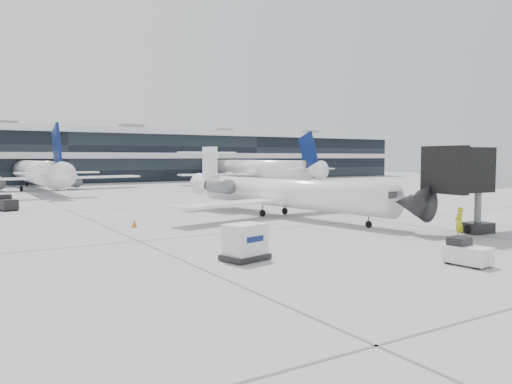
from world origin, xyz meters
TOP-DOWN VIEW (x-y plane):
  - ground at (0.00, 0.00)m, footprint 220.00×220.00m
  - terminal at (0.00, 82.00)m, footprint 170.00×22.00m
  - bg_jet_center at (-8.00, 55.00)m, footprint 32.00×40.00m
  - bg_jet_right at (32.00, 55.00)m, footprint 32.00×40.00m
  - regional_jet at (4.88, 6.08)m, footprint 21.60×26.94m
  - ramp_worker at (8.00, -9.43)m, footprint 0.75×0.52m
  - baggage_tug at (1.19, -14.82)m, footprint 1.40×2.13m
  - cargo_uld at (-7.27, -8.27)m, footprint 2.51×2.08m
  - traffic_cone at (-8.26, 6.12)m, footprint 0.51×0.51m
  - far_tug at (-15.17, 24.13)m, footprint 2.08×2.72m

SIDE VIEW (x-z plane):
  - ground at x=0.00m, z-range 0.00..0.00m
  - bg_jet_center at x=-8.00m, z-range -4.80..4.80m
  - bg_jet_right at x=32.00m, z-range -4.80..4.80m
  - traffic_cone at x=-8.26m, z-range -0.02..0.61m
  - baggage_tug at x=1.19m, z-range -0.07..1.22m
  - far_tug at x=-15.17m, z-range -0.08..1.45m
  - cargo_uld at x=-7.27m, z-range 0.01..1.80m
  - ramp_worker at x=8.00m, z-range 0.00..1.96m
  - regional_jet at x=4.88m, z-range -0.99..5.24m
  - terminal at x=0.00m, z-range 0.00..10.00m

